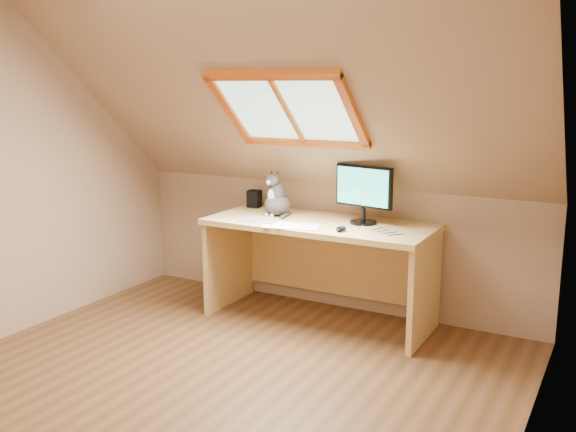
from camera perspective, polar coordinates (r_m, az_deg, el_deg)
The scene contains 10 objects.
ground at distance 3.99m, azimuth -7.43°, elevation -15.11°, with size 3.50×3.50×0.00m, color brown.
room_shell at distance 3.51m, azimuth -8.93°, elevation 5.62°, with size 3.52×3.52×2.41m.
desk at distance 4.93m, azimuth 3.19°, elevation -2.97°, with size 1.71×0.75×0.78m.
monitor at distance 4.72m, azimuth 6.74°, elevation 2.27°, with size 0.47×0.20×0.43m.
cat at distance 5.01m, azimuth -0.98°, elevation 1.51°, with size 0.26×0.28×0.36m.
desk_speaker at distance 5.36m, azimuth -3.02°, elevation 1.55°, with size 0.10×0.10×0.14m, color black.
graphics_tablet at distance 4.83m, azimuth -2.43°, elevation -0.37°, with size 0.28×0.20×0.01m, color #B2B2B7.
mouse at distance 4.50m, azimuth 4.72°, elevation -1.14°, with size 0.06×0.11×0.04m, color black.
papers at distance 4.65m, azimuth -0.04°, elevation -0.87°, with size 0.35×0.30×0.01m.
cables at distance 4.53m, azimuth 7.53°, elevation -1.30°, with size 0.51×0.26×0.01m.
Camera 1 is at (2.13, -2.86, 1.79)m, focal length 40.00 mm.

